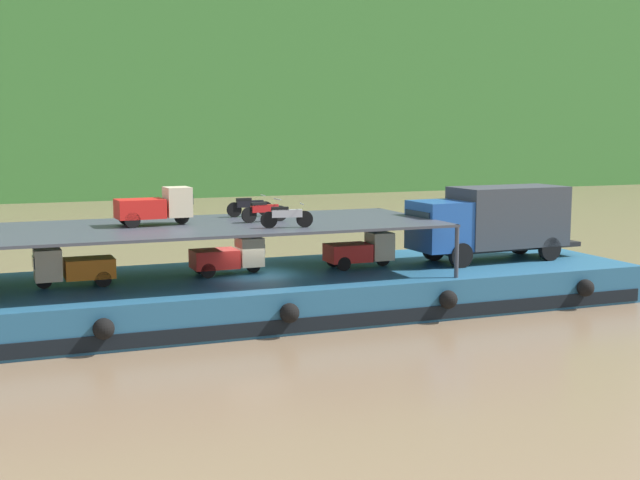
{
  "coord_description": "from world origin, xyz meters",
  "views": [
    {
      "loc": [
        -9.17,
        -30.2,
        7.05
      ],
      "look_at": [
        2.7,
        0.0,
        2.7
      ],
      "focal_mm": 47.05,
      "sensor_mm": 36.0,
      "label": 1
    }
  ],
  "objects_px": {
    "covered_lorry": "(492,221)",
    "motorcycle_upper_stbd": "(249,206)",
    "motorcycle_upper_centre": "(264,211)",
    "cargo_barge": "(254,294)",
    "mini_truck_upper_mid": "(155,206)",
    "mini_truck_lower_aft": "(73,267)",
    "mini_truck_lower_fore": "(361,250)",
    "mini_truck_lower_mid": "(229,256)",
    "motorcycle_upper_port": "(286,216)"
  },
  "relations": [
    {
      "from": "motorcycle_upper_port",
      "to": "motorcycle_upper_stbd",
      "type": "bearing_deg",
      "value": 91.77
    },
    {
      "from": "mini_truck_lower_fore",
      "to": "motorcycle_upper_centre",
      "type": "bearing_deg",
      "value": -179.51
    },
    {
      "from": "mini_truck_lower_aft",
      "to": "motorcycle_upper_port",
      "type": "xyz_separation_m",
      "value": [
        7.23,
        -2.09,
        1.74
      ]
    },
    {
      "from": "motorcycle_upper_centre",
      "to": "motorcycle_upper_stbd",
      "type": "relative_size",
      "value": 1.0
    },
    {
      "from": "covered_lorry",
      "to": "motorcycle_upper_port",
      "type": "bearing_deg",
      "value": -170.02
    },
    {
      "from": "mini_truck_lower_aft",
      "to": "mini_truck_lower_mid",
      "type": "height_order",
      "value": "same"
    },
    {
      "from": "covered_lorry",
      "to": "mini_truck_upper_mid",
      "type": "distance_m",
      "value": 14.0
    },
    {
      "from": "mini_truck_upper_mid",
      "to": "mini_truck_lower_fore",
      "type": "bearing_deg",
      "value": -3.27
    },
    {
      "from": "mini_truck_lower_mid",
      "to": "motorcycle_upper_centre",
      "type": "distance_m",
      "value": 2.21
    },
    {
      "from": "mini_truck_upper_mid",
      "to": "motorcycle_upper_stbd",
      "type": "xyz_separation_m",
      "value": [
        4.07,
        1.58,
        -0.26
      ]
    },
    {
      "from": "cargo_barge",
      "to": "mini_truck_lower_aft",
      "type": "relative_size",
      "value": 11.11
    },
    {
      "from": "mini_truck_upper_mid",
      "to": "motorcycle_upper_stbd",
      "type": "distance_m",
      "value": 4.37
    },
    {
      "from": "mini_truck_lower_mid",
      "to": "mini_truck_upper_mid",
      "type": "relative_size",
      "value": 0.99
    },
    {
      "from": "motorcycle_upper_centre",
      "to": "cargo_barge",
      "type": "bearing_deg",
      "value": -176.69
    },
    {
      "from": "covered_lorry",
      "to": "motorcycle_upper_stbd",
      "type": "height_order",
      "value": "covered_lorry"
    },
    {
      "from": "mini_truck_lower_mid",
      "to": "motorcycle_upper_stbd",
      "type": "xyz_separation_m",
      "value": [
        1.33,
        1.65,
        1.74
      ]
    },
    {
      "from": "covered_lorry",
      "to": "motorcycle_upper_port",
      "type": "relative_size",
      "value": 4.19
    },
    {
      "from": "mini_truck_lower_mid",
      "to": "mini_truck_lower_fore",
      "type": "bearing_deg",
      "value": -4.28
    },
    {
      "from": "motorcycle_upper_stbd",
      "to": "motorcycle_upper_port",
      "type": "bearing_deg",
      "value": -88.23
    },
    {
      "from": "cargo_barge",
      "to": "motorcycle_upper_centre",
      "type": "bearing_deg",
      "value": 3.31
    },
    {
      "from": "covered_lorry",
      "to": "motorcycle_upper_centre",
      "type": "height_order",
      "value": "covered_lorry"
    },
    {
      "from": "covered_lorry",
      "to": "mini_truck_upper_mid",
      "type": "height_order",
      "value": "mini_truck_upper_mid"
    },
    {
      "from": "cargo_barge",
      "to": "mini_truck_lower_fore",
      "type": "height_order",
      "value": "mini_truck_lower_fore"
    },
    {
      "from": "motorcycle_upper_port",
      "to": "motorcycle_upper_centre",
      "type": "xyz_separation_m",
      "value": [
        -0.17,
        2.07,
        0.0
      ]
    },
    {
      "from": "mini_truck_lower_mid",
      "to": "motorcycle_upper_stbd",
      "type": "height_order",
      "value": "motorcycle_upper_stbd"
    },
    {
      "from": "covered_lorry",
      "to": "mini_truck_lower_mid",
      "type": "bearing_deg",
      "value": 175.97
    },
    {
      "from": "mini_truck_lower_aft",
      "to": "motorcycle_upper_centre",
      "type": "bearing_deg",
      "value": -0.18
    },
    {
      "from": "motorcycle_upper_port",
      "to": "motorcycle_upper_centre",
      "type": "bearing_deg",
      "value": 94.7
    },
    {
      "from": "motorcycle_upper_port",
      "to": "mini_truck_lower_mid",
      "type": "bearing_deg",
      "value": 120.26
    },
    {
      "from": "mini_truck_lower_aft",
      "to": "mini_truck_lower_mid",
      "type": "xyz_separation_m",
      "value": [
        5.77,
        0.41,
        0.0
      ]
    },
    {
      "from": "mini_truck_lower_aft",
      "to": "motorcycle_upper_port",
      "type": "relative_size",
      "value": 1.46
    },
    {
      "from": "covered_lorry",
      "to": "motorcycle_upper_port",
      "type": "xyz_separation_m",
      "value": [
        -9.75,
        -1.71,
        0.74
      ]
    },
    {
      "from": "motorcycle_upper_stbd",
      "to": "cargo_barge",
      "type": "bearing_deg",
      "value": -102.44
    },
    {
      "from": "covered_lorry",
      "to": "motorcycle_upper_centre",
      "type": "bearing_deg",
      "value": 177.94
    },
    {
      "from": "mini_truck_lower_aft",
      "to": "mini_truck_lower_fore",
      "type": "relative_size",
      "value": 1.01
    },
    {
      "from": "cargo_barge",
      "to": "covered_lorry",
      "type": "distance_m",
      "value": 10.63
    },
    {
      "from": "cargo_barge",
      "to": "covered_lorry",
      "type": "bearing_deg",
      "value": -1.84
    },
    {
      "from": "motorcycle_upper_centre",
      "to": "motorcycle_upper_stbd",
      "type": "distance_m",
      "value": 2.08
    },
    {
      "from": "mini_truck_lower_mid",
      "to": "mini_truck_lower_fore",
      "type": "height_order",
      "value": "same"
    },
    {
      "from": "mini_truck_lower_aft",
      "to": "cargo_barge",
      "type": "bearing_deg",
      "value": -0.41
    },
    {
      "from": "mini_truck_lower_fore",
      "to": "cargo_barge",
      "type": "bearing_deg",
      "value": -179.24
    },
    {
      "from": "motorcycle_upper_stbd",
      "to": "mini_truck_lower_fore",
      "type": "bearing_deg",
      "value": -27.08
    },
    {
      "from": "mini_truck_lower_aft",
      "to": "motorcycle_upper_stbd",
      "type": "relative_size",
      "value": 1.45
    },
    {
      "from": "motorcycle_upper_port",
      "to": "motorcycle_upper_stbd",
      "type": "xyz_separation_m",
      "value": [
        -0.13,
        4.15,
        0.0
      ]
    },
    {
      "from": "mini_truck_lower_aft",
      "to": "mini_truck_lower_fore",
      "type": "bearing_deg",
      "value": 0.06
    },
    {
      "from": "mini_truck_lower_fore",
      "to": "motorcycle_upper_centre",
      "type": "xyz_separation_m",
      "value": [
        -4.04,
        -0.03,
        1.74
      ]
    },
    {
      "from": "motorcycle_upper_port",
      "to": "motorcycle_upper_centre",
      "type": "distance_m",
      "value": 2.08
    },
    {
      "from": "covered_lorry",
      "to": "motorcycle_upper_stbd",
      "type": "distance_m",
      "value": 10.2
    },
    {
      "from": "mini_truck_upper_mid",
      "to": "motorcycle_upper_centre",
      "type": "xyz_separation_m",
      "value": [
        4.02,
        -0.5,
        -0.26
      ]
    },
    {
      "from": "cargo_barge",
      "to": "mini_truck_upper_mid",
      "type": "height_order",
      "value": "mini_truck_upper_mid"
    }
  ]
}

